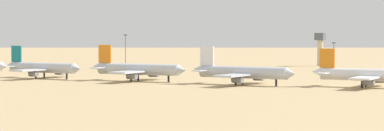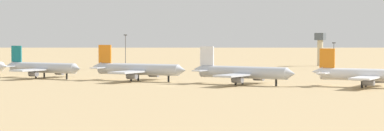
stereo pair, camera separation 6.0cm
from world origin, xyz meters
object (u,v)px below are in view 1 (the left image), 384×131
at_px(parked_jet_white_3, 242,72).
at_px(light_pole_mid, 125,50).
at_px(parked_jet_teal_1, 42,68).
at_px(parked_jet_orange_4, 367,75).
at_px(control_tower, 320,46).
at_px(parked_jet_orange_2, 137,69).
at_px(light_pole_west, 334,53).

height_order(parked_jet_white_3, light_pole_mid, light_pole_mid).
distance_m(parked_jet_teal_1, parked_jet_orange_4, 132.79).
distance_m(parked_jet_teal_1, control_tower, 180.76).
xyz_separation_m(parked_jet_orange_2, light_pole_mid, (-57.53, 80.73, 5.59)).
bearing_deg(light_pole_mid, parked_jet_orange_4, -27.03).
bearing_deg(control_tower, parked_jet_teal_1, -109.80).
height_order(parked_jet_orange_2, light_pole_mid, light_pole_mid).
bearing_deg(light_pole_west, parked_jet_teal_1, -119.90).
distance_m(parked_jet_white_3, parked_jet_orange_4, 43.90).
bearing_deg(parked_jet_orange_2, parked_jet_teal_1, -177.67).
xyz_separation_m(control_tower, light_pole_west, (18.18, -31.91, -3.21)).
distance_m(parked_jet_orange_2, parked_jet_orange_4, 88.34).
height_order(light_pole_west, light_pole_mid, light_pole_mid).
bearing_deg(parked_jet_orange_4, parked_jet_orange_2, -176.91).
bearing_deg(parked_jet_white_3, light_pole_west, 98.15).
bearing_deg(control_tower, light_pole_mid, -130.60).
bearing_deg(light_pole_mid, light_pole_west, 30.65).
height_order(parked_jet_orange_4, light_pole_west, light_pole_west).
height_order(parked_jet_orange_2, parked_jet_orange_4, parked_jet_orange_2).
xyz_separation_m(parked_jet_orange_2, parked_jet_white_3, (44.90, -1.34, -0.08)).
distance_m(parked_jet_white_3, control_tower, 171.26).
bearing_deg(parked_jet_white_3, light_pole_mid, 145.30).
bearing_deg(control_tower, light_pole_west, -60.34).
xyz_separation_m(parked_jet_white_3, control_tower, (-28.09, 168.80, 6.78)).
height_order(parked_jet_orange_2, light_pole_west, parked_jet_orange_2).
bearing_deg(parked_jet_white_3, parked_jet_orange_2, -177.70).
bearing_deg(control_tower, parked_jet_orange_2, -95.73).
relative_size(control_tower, light_pole_west, 1.36).
xyz_separation_m(parked_jet_teal_1, light_pole_mid, (-13.14, 83.21, 5.80)).
xyz_separation_m(control_tower, light_pole_mid, (-74.34, -86.74, -1.11)).
bearing_deg(parked_jet_orange_4, light_pole_mid, 151.89).
distance_m(parked_jet_white_3, light_pole_west, 137.30).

